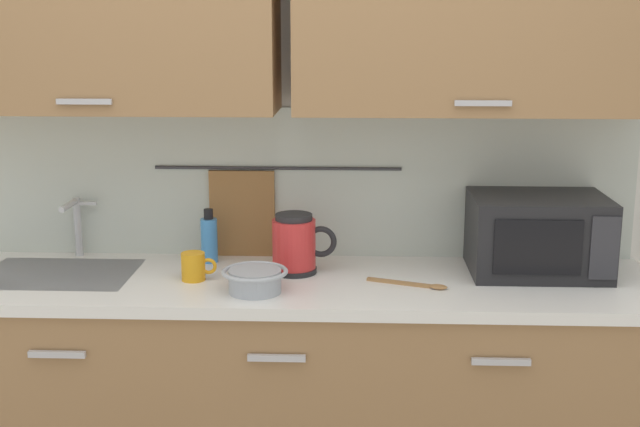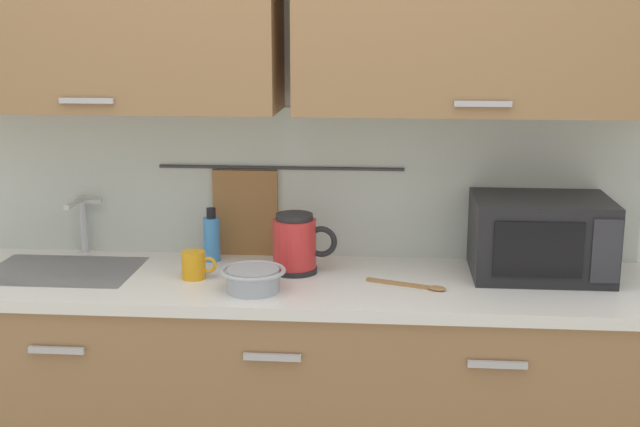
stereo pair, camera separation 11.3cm
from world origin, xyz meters
TOP-DOWN VIEW (x-y plane):
  - counter_unit at (-0.01, 0.30)m, footprint 2.53×0.64m
  - back_wall_assembly at (-0.00, 0.53)m, footprint 3.70×0.41m
  - sink_faucet at (-0.78, 0.53)m, footprint 0.09×0.17m
  - microwave at (0.87, 0.41)m, footprint 0.46×0.35m
  - electric_kettle at (0.03, 0.37)m, footprint 0.23×0.16m
  - dish_soap_bottle at (-0.29, 0.49)m, footprint 0.06×0.06m
  - mug_near_sink at (-0.30, 0.27)m, footprint 0.12×0.08m
  - mixing_bowl at (-0.08, 0.15)m, footprint 0.21×0.21m
  - wooden_spoon at (0.44, 0.23)m, footprint 0.27×0.12m

SIDE VIEW (x-z plane):
  - counter_unit at x=-0.01m, z-range 0.01..0.91m
  - wooden_spoon at x=0.44m, z-range 0.90..0.91m
  - mixing_bowl at x=-0.08m, z-range 0.91..0.98m
  - mug_near_sink at x=-0.30m, z-range 0.90..1.00m
  - dish_soap_bottle at x=-0.29m, z-range 0.89..1.08m
  - electric_kettle at x=0.03m, z-range 0.90..1.11m
  - microwave at x=0.87m, z-range 0.90..1.17m
  - sink_faucet at x=-0.78m, z-range 0.93..1.15m
  - back_wall_assembly at x=0.00m, z-range 0.27..2.77m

